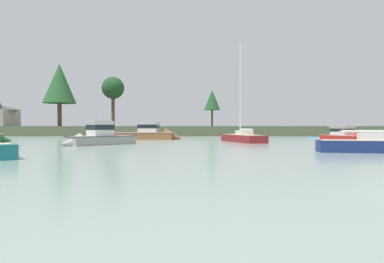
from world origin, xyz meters
TOP-DOWN VIEW (x-y plane):
  - far_shore_bank at (0.00, 89.17)m, footprint 224.70×55.63m
  - sailboat_maroon at (-0.85, 34.72)m, footprint 4.85×9.49m
  - cruiser_red at (12.79, 35.50)m, footprint 4.16×7.98m
  - cruiser_wood at (-13.51, 43.95)m, footprint 10.76×4.32m
  - cruiser_grey at (-17.66, 27.35)m, footprint 7.44×7.69m
  - dinghy_skyblue at (14.39, 50.46)m, footprint 2.67×2.89m
  - sailboat_navy at (6.83, 16.58)m, footprint 9.17×3.77m
  - shore_tree_far_left at (-27.74, 79.59)m, footprint 5.73×5.73m
  - shore_tree_right at (-1.60, 89.20)m, footprint 4.68×4.68m
  - shore_tree_left_mid at (-37.33, 68.60)m, footprint 7.31×7.31m

SIDE VIEW (x-z plane):
  - dinghy_skyblue at x=14.39m, z-range -0.13..0.40m
  - sailboat_navy at x=6.83m, z-range -6.22..6.78m
  - sailboat_maroon at x=-0.85m, z-range -6.46..7.02m
  - cruiser_red at x=12.79m, z-range -1.26..2.22m
  - cruiser_wood at x=-13.51m, z-range -1.93..3.03m
  - cruiser_grey at x=-17.66m, z-range -1.92..3.04m
  - far_shore_bank at x=0.00m, z-range 0.00..2.09m
  - shore_tree_right at x=-1.60m, z-range 4.37..14.78m
  - shore_tree_left_mid at x=-37.33m, z-range 4.61..18.76m
  - shore_tree_far_left at x=-27.74m, z-range 5.42..18.19m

